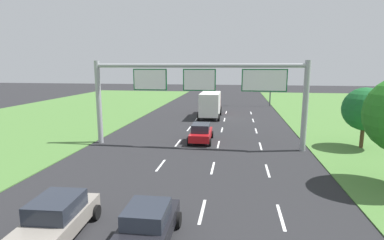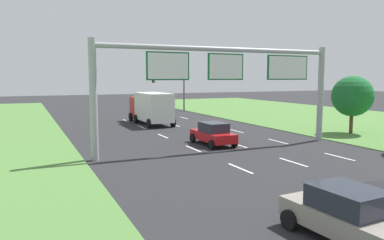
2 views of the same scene
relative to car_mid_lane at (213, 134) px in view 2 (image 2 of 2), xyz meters
name	(u,v)px [view 2 (image 2 of 2)]	position (x,y,z in m)	size (l,w,h in m)	color
lane_dashes_inner_left	(275,183)	(-1.91, -9.78, -0.80)	(0.14, 56.40, 0.01)	white
lane_dashes_inner_right	(333,175)	(1.59, -9.78, -0.80)	(0.14, 56.40, 0.01)	white
lane_dashes_slip	(383,168)	(5.09, -9.78, -0.80)	(0.14, 56.40, 0.01)	white
car_mid_lane	(213,134)	(0.00, 0.00, 0.00)	(2.04, 4.10, 1.60)	red
car_far_ahead	(349,215)	(-3.72, -15.69, 0.00)	(2.27, 4.18, 1.61)	gray
box_truck	(151,107)	(-0.31, 13.21, 0.93)	(2.74, 7.85, 3.22)	#B21E19
sign_gantry	(227,75)	(0.11, -1.66, 4.13)	(17.24, 0.44, 7.00)	#9EA0A5
traffic_light_mast	(171,84)	(6.53, 25.06, 3.06)	(4.76, 0.49, 5.60)	#47494F
roadside_tree_far	(352,96)	(13.09, -0.24, 2.40)	(3.42, 3.42, 4.92)	#513823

